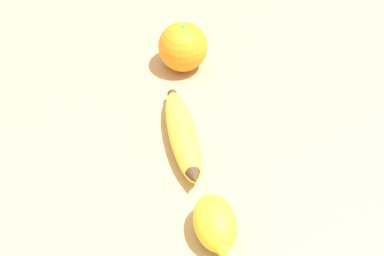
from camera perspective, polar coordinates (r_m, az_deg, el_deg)
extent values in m
plane|color=tan|center=(0.79, 2.74, 1.60)|extent=(3.00, 3.00, 0.00)
ellipsoid|color=yellow|center=(0.74, -1.01, -0.71)|extent=(0.15, 0.15, 0.04)
cone|color=#47331E|center=(0.68, 0.27, -5.31)|extent=(0.03, 0.03, 0.03)
sphere|color=#47331E|center=(0.79, -2.12, 3.64)|extent=(0.01, 0.01, 0.01)
sphere|color=orange|center=(0.84, -0.98, 8.66)|extent=(0.08, 0.08, 0.08)
cylinder|color=#3D8438|center=(0.82, -1.01, 10.67)|extent=(0.01, 0.01, 0.00)
ellipsoid|color=yellow|center=(0.64, 2.47, -10.07)|extent=(0.09, 0.09, 0.05)
sphere|color=yellow|center=(0.63, 3.25, -12.78)|extent=(0.02, 0.02, 0.02)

